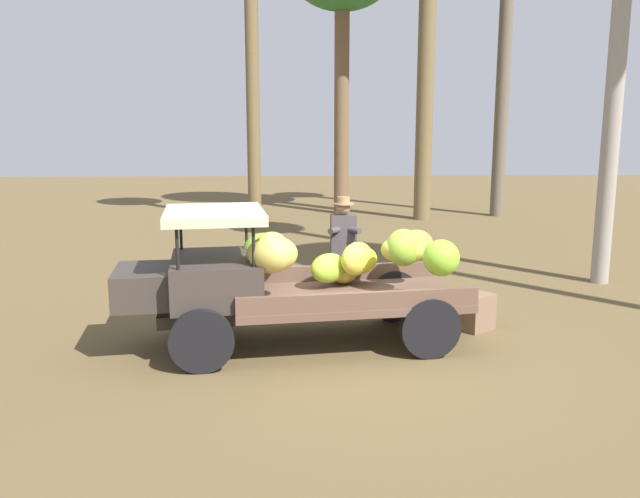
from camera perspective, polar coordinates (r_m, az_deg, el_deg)
The scene contains 5 objects.
ground_plane at distance 8.65m, azimuth 2.36°, elevation -8.55°, with size 60.00×60.00×0.00m, color brown.
truck at distance 8.49m, azimuth -3.18°, elevation -2.48°, with size 4.60×2.22×1.82m.
farmer at distance 10.35m, azimuth 2.05°, elevation 0.41°, with size 0.53×0.46×1.76m.
wooden_crate at distance 9.58m, azimuth 13.12°, elevation -5.30°, with size 0.47×0.51×0.52m, color #7C5F48.
loose_banana_bunch at distance 10.78m, azimuth -0.72°, elevation -3.55°, with size 0.63×0.42×0.40m, color #AFC83C.
Camera 1 is at (0.69, 8.14, 2.85)m, focal length 36.54 mm.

